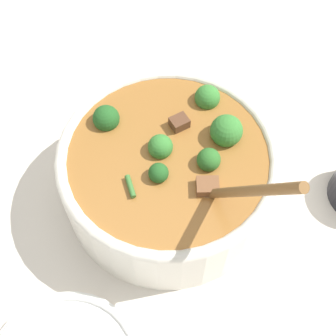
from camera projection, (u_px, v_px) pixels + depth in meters
The scene contains 2 objects.
ground_plane at pixel (168, 193), 0.70m from camera, with size 4.00×4.00×0.00m, color silver.
stew_bowl at pixel (168, 171), 0.64m from camera, with size 0.29×0.33×0.26m.
Camera 1 is at (-0.26, -0.21, 0.62)m, focal length 50.00 mm.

